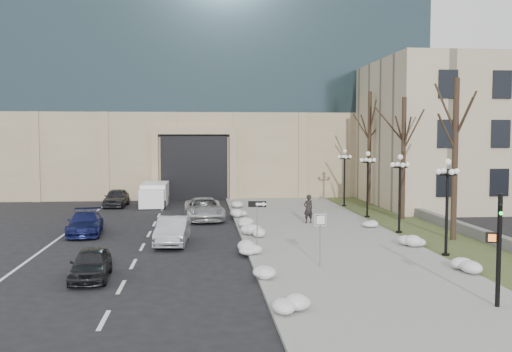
{
  "coord_description": "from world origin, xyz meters",
  "views": [
    {
      "loc": [
        -3.41,
        -20.05,
        5.82
      ],
      "look_at": [
        -0.19,
        13.01,
        3.5
      ],
      "focal_mm": 40.0,
      "sensor_mm": 36.0,
      "label": 1
    }
  ],
  "objects_px": {
    "car_b": "(173,231)",
    "lamppost_d": "(345,170)",
    "car_d": "(204,209)",
    "box_truck": "(155,195)",
    "car_a": "(91,264)",
    "pedestrian": "(308,209)",
    "keep_sign": "(320,229)",
    "one_way_sign": "(260,210)",
    "lamppost_b": "(400,183)",
    "lamppost_c": "(368,175)",
    "lamppost_a": "(447,194)",
    "car_e": "(116,198)",
    "traffic_signal": "(498,253)",
    "car_c": "(85,223)"
  },
  "relations": [
    {
      "from": "box_truck",
      "to": "lamppost_d",
      "type": "height_order",
      "value": "lamppost_d"
    },
    {
      "from": "car_a",
      "to": "box_truck",
      "type": "relative_size",
      "value": 0.63
    },
    {
      "from": "lamppost_b",
      "to": "one_way_sign",
      "type": "bearing_deg",
      "value": -154.44
    },
    {
      "from": "car_a",
      "to": "lamppost_d",
      "type": "distance_m",
      "value": 27.53
    },
    {
      "from": "lamppost_a",
      "to": "lamppost_b",
      "type": "distance_m",
      "value": 6.5
    },
    {
      "from": "car_c",
      "to": "pedestrian",
      "type": "height_order",
      "value": "pedestrian"
    },
    {
      "from": "car_b",
      "to": "lamppost_b",
      "type": "relative_size",
      "value": 0.95
    },
    {
      "from": "lamppost_d",
      "to": "car_b",
      "type": "bearing_deg",
      "value": -131.6
    },
    {
      "from": "car_a",
      "to": "lamppost_d",
      "type": "height_order",
      "value": "lamppost_d"
    },
    {
      "from": "lamppost_b",
      "to": "lamppost_c",
      "type": "relative_size",
      "value": 1.0
    },
    {
      "from": "car_c",
      "to": "car_d",
      "type": "bearing_deg",
      "value": 30.56
    },
    {
      "from": "car_d",
      "to": "box_truck",
      "type": "relative_size",
      "value": 0.94
    },
    {
      "from": "car_b",
      "to": "traffic_signal",
      "type": "distance_m",
      "value": 17.13
    },
    {
      "from": "car_d",
      "to": "lamppost_c",
      "type": "bearing_deg",
      "value": -6.43
    },
    {
      "from": "traffic_signal",
      "to": "lamppost_d",
      "type": "bearing_deg",
      "value": 102.78
    },
    {
      "from": "car_d",
      "to": "traffic_signal",
      "type": "height_order",
      "value": "traffic_signal"
    },
    {
      "from": "car_a",
      "to": "traffic_signal",
      "type": "distance_m",
      "value": 15.42
    },
    {
      "from": "car_b",
      "to": "box_truck",
      "type": "relative_size",
      "value": 0.76
    },
    {
      "from": "car_a",
      "to": "keep_sign",
      "type": "bearing_deg",
      "value": 1.39
    },
    {
      "from": "car_a",
      "to": "car_e",
      "type": "xyz_separation_m",
      "value": [
        -2.49,
        24.42,
        0.11
      ]
    },
    {
      "from": "car_c",
      "to": "lamppost_d",
      "type": "distance_m",
      "value": 21.84
    },
    {
      "from": "car_c",
      "to": "pedestrian",
      "type": "distance_m",
      "value": 14.08
    },
    {
      "from": "car_c",
      "to": "traffic_signal",
      "type": "bearing_deg",
      "value": -50.67
    },
    {
      "from": "car_a",
      "to": "lamppost_b",
      "type": "bearing_deg",
      "value": 25.93
    },
    {
      "from": "car_b",
      "to": "lamppost_b",
      "type": "bearing_deg",
      "value": 12.04
    },
    {
      "from": "box_truck",
      "to": "car_d",
      "type": "bearing_deg",
      "value": -63.85
    },
    {
      "from": "car_c",
      "to": "box_truck",
      "type": "relative_size",
      "value": 0.8
    },
    {
      "from": "car_b",
      "to": "lamppost_a",
      "type": "relative_size",
      "value": 0.95
    },
    {
      "from": "car_d",
      "to": "pedestrian",
      "type": "xyz_separation_m",
      "value": [
        6.81,
        -2.86,
        0.29
      ]
    },
    {
      "from": "traffic_signal",
      "to": "keep_sign",
      "type": "bearing_deg",
      "value": 142.86
    },
    {
      "from": "car_a",
      "to": "one_way_sign",
      "type": "distance_m",
      "value": 9.08
    },
    {
      "from": "car_e",
      "to": "lamppost_b",
      "type": "height_order",
      "value": "lamppost_b"
    },
    {
      "from": "one_way_sign",
      "to": "keep_sign",
      "type": "height_order",
      "value": "one_way_sign"
    },
    {
      "from": "car_b",
      "to": "car_e",
      "type": "relative_size",
      "value": 1.04
    },
    {
      "from": "car_c",
      "to": "lamppost_a",
      "type": "distance_m",
      "value": 20.44
    },
    {
      "from": "car_d",
      "to": "car_e",
      "type": "height_order",
      "value": "car_d"
    },
    {
      "from": "pedestrian",
      "to": "lamppost_b",
      "type": "distance_m",
      "value": 6.57
    },
    {
      "from": "car_d",
      "to": "lamppost_a",
      "type": "bearing_deg",
      "value": -53.51
    },
    {
      "from": "car_b",
      "to": "lamppost_d",
      "type": "relative_size",
      "value": 0.95
    },
    {
      "from": "car_a",
      "to": "car_c",
      "type": "xyz_separation_m",
      "value": [
        -2.36,
        10.87,
        0.05
      ]
    },
    {
      "from": "pedestrian",
      "to": "lamppost_c",
      "type": "height_order",
      "value": "lamppost_c"
    },
    {
      "from": "one_way_sign",
      "to": "traffic_signal",
      "type": "bearing_deg",
      "value": -51.34
    },
    {
      "from": "car_e",
      "to": "lamppost_b",
      "type": "distance_m",
      "value": 24.26
    },
    {
      "from": "pedestrian",
      "to": "keep_sign",
      "type": "bearing_deg",
      "value": 60.29
    },
    {
      "from": "box_truck",
      "to": "lamppost_b",
      "type": "relative_size",
      "value": 1.24
    },
    {
      "from": "car_b",
      "to": "lamppost_c",
      "type": "bearing_deg",
      "value": 36.27
    },
    {
      "from": "lamppost_b",
      "to": "lamppost_c",
      "type": "bearing_deg",
      "value": 90.0
    },
    {
      "from": "car_c",
      "to": "box_truck",
      "type": "height_order",
      "value": "box_truck"
    },
    {
      "from": "car_c",
      "to": "lamppost_b",
      "type": "xyz_separation_m",
      "value": [
        18.56,
        -1.74,
        2.39
      ]
    },
    {
      "from": "lamppost_b",
      "to": "traffic_signal",
      "type": "bearing_deg",
      "value": -97.26
    }
  ]
}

